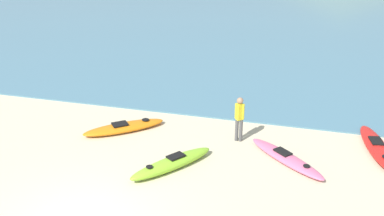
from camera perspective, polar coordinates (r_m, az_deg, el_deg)
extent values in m
ellipsoid|color=orange|center=(16.57, -8.62, -2.44)|extent=(2.79, 2.53, 0.27)
cube|color=black|center=(16.47, -9.15, -2.02)|extent=(0.68, 0.67, 0.05)
cylinder|color=black|center=(16.73, -5.93, -1.48)|extent=(0.26, 0.26, 0.02)
ellipsoid|color=#E5668C|center=(14.67, 11.84, -6.23)|extent=(2.77, 2.58, 0.25)
cube|color=black|center=(14.70, 11.46, -5.47)|extent=(0.65, 0.63, 0.05)
cylinder|color=black|center=(14.08, 14.35, -7.13)|extent=(0.21, 0.21, 0.02)
ellipsoid|color=#8CCC2D|center=(13.99, -2.56, -7.02)|extent=(2.23, 2.83, 0.35)
cube|color=black|center=(13.97, -2.07, -6.12)|extent=(0.58, 0.64, 0.05)
cylinder|color=black|center=(13.48, -5.44, -7.43)|extent=(0.21, 0.21, 0.02)
ellipsoid|color=red|center=(16.25, 22.43, -4.59)|extent=(1.29, 3.41, 0.25)
cube|color=black|center=(16.33, 22.35, -3.85)|extent=(0.48, 0.66, 0.05)
cylinder|color=#4C4C4C|center=(15.64, 5.70, -2.78)|extent=(0.12, 0.12, 0.81)
cylinder|color=#4C4C4C|center=(15.62, 6.22, -2.84)|extent=(0.12, 0.12, 0.81)
cube|color=yellow|center=(15.34, 6.06, -0.46)|extent=(0.29, 0.29, 0.58)
cylinder|color=yellow|center=(15.36, 5.62, -0.37)|extent=(0.08, 0.08, 0.55)
cylinder|color=yellow|center=(15.32, 6.51, -0.46)|extent=(0.08, 0.08, 0.55)
sphere|color=#A37A5B|center=(15.19, 6.13, 0.94)|extent=(0.22, 0.22, 0.22)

